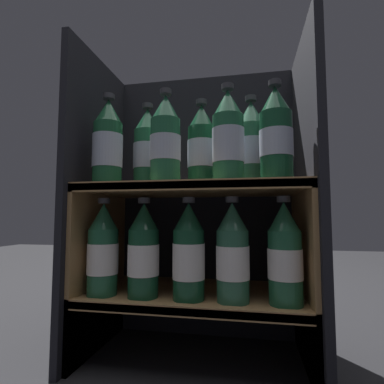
% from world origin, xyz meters
% --- Properties ---
extents(fridge_back_wall, '(0.63, 0.02, 0.87)m').
position_xyz_m(fridge_back_wall, '(0.00, 0.34, 0.44)').
color(fridge_back_wall, black).
rests_on(fridge_back_wall, ground_plane).
extents(fridge_side_left, '(0.02, 0.37, 0.87)m').
position_xyz_m(fridge_side_left, '(-0.31, 0.16, 0.44)').
color(fridge_side_left, black).
rests_on(fridge_side_left, ground_plane).
extents(fridge_side_right, '(0.02, 0.37, 0.87)m').
position_xyz_m(fridge_side_right, '(0.31, 0.16, 0.44)').
color(fridge_side_right, black).
rests_on(fridge_side_right, ground_plane).
extents(shelf_lower, '(0.59, 0.33, 0.18)m').
position_xyz_m(shelf_lower, '(0.00, 0.15, 0.15)').
color(shelf_lower, '#9E7547').
rests_on(shelf_lower, ground_plane).
extents(shelf_upper, '(0.59, 0.33, 0.47)m').
position_xyz_m(shelf_upper, '(0.00, 0.16, 0.35)').
color(shelf_upper, '#9E7547').
rests_on(shelf_upper, ground_plane).
extents(bottle_upper_front_0, '(0.08, 0.08, 0.25)m').
position_xyz_m(bottle_upper_front_0, '(-0.23, 0.07, 0.58)').
color(bottle_upper_front_0, '#194C2D').
rests_on(bottle_upper_front_0, shelf_upper).
extents(bottle_upper_front_1, '(0.08, 0.08, 0.25)m').
position_xyz_m(bottle_upper_front_1, '(-0.06, 0.07, 0.58)').
color(bottle_upper_front_1, '#1E5638').
rests_on(bottle_upper_front_1, shelf_upper).
extents(bottle_upper_front_2, '(0.08, 0.08, 0.25)m').
position_xyz_m(bottle_upper_front_2, '(0.10, 0.07, 0.58)').
color(bottle_upper_front_2, '#1E5638').
rests_on(bottle_upper_front_2, shelf_upper).
extents(bottle_upper_front_3, '(0.08, 0.08, 0.25)m').
position_xyz_m(bottle_upper_front_3, '(0.22, 0.07, 0.58)').
color(bottle_upper_front_3, '#144228').
rests_on(bottle_upper_front_3, shelf_upper).
extents(bottle_upper_back_0, '(0.08, 0.08, 0.25)m').
position_xyz_m(bottle_upper_back_0, '(-0.14, 0.16, 0.58)').
color(bottle_upper_back_0, '#1E5638').
rests_on(bottle_upper_back_0, shelf_upper).
extents(bottle_upper_back_1, '(0.08, 0.08, 0.25)m').
position_xyz_m(bottle_upper_back_1, '(0.02, 0.16, 0.58)').
color(bottle_upper_back_1, '#144228').
rests_on(bottle_upper_back_1, shelf_upper).
extents(bottle_upper_back_2, '(0.08, 0.08, 0.25)m').
position_xyz_m(bottle_upper_back_2, '(0.16, 0.16, 0.58)').
color(bottle_upper_back_2, '#285B42').
rests_on(bottle_upper_back_2, shelf_upper).
extents(bottle_lower_front_0, '(0.08, 0.08, 0.25)m').
position_xyz_m(bottle_lower_front_0, '(-0.23, 0.07, 0.29)').
color(bottle_lower_front_0, '#1E5638').
rests_on(bottle_lower_front_0, shelf_lower).
extents(bottle_lower_front_1, '(0.08, 0.08, 0.25)m').
position_xyz_m(bottle_lower_front_1, '(-0.12, 0.07, 0.29)').
color(bottle_lower_front_1, '#144228').
rests_on(bottle_lower_front_1, shelf_lower).
extents(bottle_lower_front_2, '(0.08, 0.08, 0.25)m').
position_xyz_m(bottle_lower_front_2, '(-0.00, 0.07, 0.29)').
color(bottle_lower_front_2, '#144228').
rests_on(bottle_lower_front_2, shelf_lower).
extents(bottle_lower_front_3, '(0.08, 0.08, 0.25)m').
position_xyz_m(bottle_lower_front_3, '(0.11, 0.07, 0.29)').
color(bottle_lower_front_3, '#285B42').
rests_on(bottle_lower_front_3, shelf_lower).
extents(bottle_lower_front_4, '(0.08, 0.08, 0.25)m').
position_xyz_m(bottle_lower_front_4, '(0.23, 0.07, 0.29)').
color(bottle_lower_front_4, '#1E5638').
rests_on(bottle_lower_front_4, shelf_lower).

